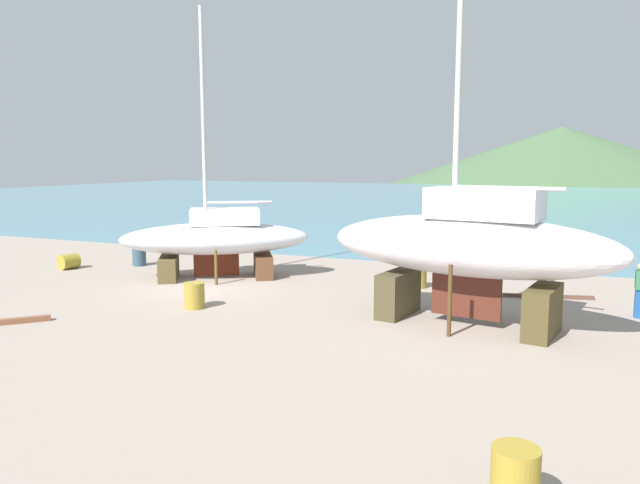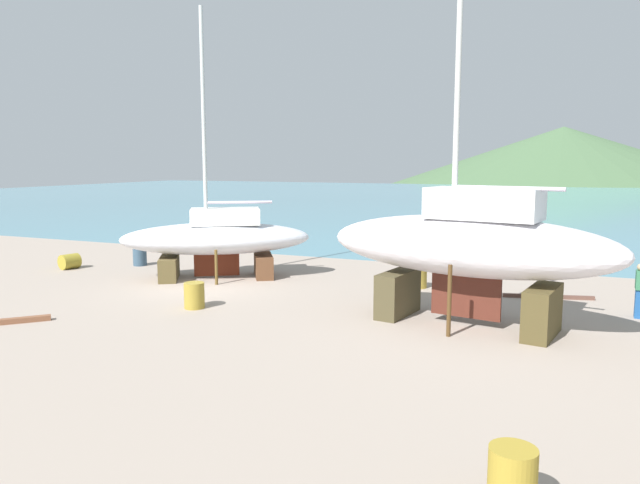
{
  "view_description": "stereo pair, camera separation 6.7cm",
  "coord_description": "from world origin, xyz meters",
  "px_view_note": "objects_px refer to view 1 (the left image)",
  "views": [
    {
      "loc": [
        13.11,
        -19.28,
        4.81
      ],
      "look_at": [
        5.07,
        -0.16,
        1.99
      ],
      "focal_mm": 33.43,
      "sensor_mm": 36.0,
      "label": 1
    },
    {
      "loc": [
        13.18,
        -19.26,
        4.81
      ],
      "look_at": [
        5.07,
        -0.16,
        1.99
      ],
      "focal_mm": 33.43,
      "sensor_mm": 36.0,
      "label": 2
    }
  ],
  "objects_px": {
    "sailboat_far_slipway": "(217,238)",
    "barrel_rust_mid": "(418,277)",
    "barrel_tar_black": "(515,479)",
    "barrel_tipped_left": "(139,257)",
    "worker": "(639,290)",
    "barrel_rust_far": "(69,262)",
    "barrel_by_slipway": "(194,295)",
    "sailboat_small_center": "(469,245)"
  },
  "relations": [
    {
      "from": "barrel_rust_mid",
      "to": "barrel_by_slipway",
      "type": "bearing_deg",
      "value": -134.9
    },
    {
      "from": "sailboat_far_slipway",
      "to": "barrel_rust_mid",
      "type": "xyz_separation_m",
      "value": [
        8.15,
        1.33,
        -1.26
      ]
    },
    {
      "from": "barrel_by_slipway",
      "to": "sailboat_far_slipway",
      "type": "bearing_deg",
      "value": 114.23
    },
    {
      "from": "sailboat_small_center",
      "to": "barrel_rust_mid",
      "type": "height_order",
      "value": "sailboat_small_center"
    },
    {
      "from": "sailboat_far_slipway",
      "to": "barrel_tipped_left",
      "type": "bearing_deg",
      "value": -44.37
    },
    {
      "from": "sailboat_small_center",
      "to": "barrel_tar_black",
      "type": "xyz_separation_m",
      "value": [
        2.15,
        -9.32,
        -1.93
      ]
    },
    {
      "from": "sailboat_far_slipway",
      "to": "barrel_by_slipway",
      "type": "relative_size",
      "value": 12.7
    },
    {
      "from": "sailboat_far_slipway",
      "to": "barrel_tipped_left",
      "type": "xyz_separation_m",
      "value": [
        -4.92,
        1.07,
        -1.27
      ]
    },
    {
      "from": "barrel_by_slipway",
      "to": "sailboat_small_center",
      "type": "bearing_deg",
      "value": 9.29
    },
    {
      "from": "sailboat_small_center",
      "to": "barrel_tipped_left",
      "type": "xyz_separation_m",
      "value": [
        -15.64,
        4.39,
        -2.0
      ]
    },
    {
      "from": "sailboat_far_slipway",
      "to": "worker",
      "type": "distance_m",
      "value": 15.5
    },
    {
      "from": "barrel_tipped_left",
      "to": "worker",
      "type": "bearing_deg",
      "value": -4.07
    },
    {
      "from": "sailboat_small_center",
      "to": "barrel_rust_far",
      "type": "height_order",
      "value": "sailboat_small_center"
    },
    {
      "from": "worker",
      "to": "barrel_tar_black",
      "type": "bearing_deg",
      "value": -100.31
    },
    {
      "from": "barrel_rust_far",
      "to": "barrel_tar_black",
      "type": "bearing_deg",
      "value": -30.32
    },
    {
      "from": "sailboat_far_slipway",
      "to": "barrel_tar_black",
      "type": "bearing_deg",
      "value": 103.49
    },
    {
      "from": "barrel_tipped_left",
      "to": "barrel_rust_mid",
      "type": "xyz_separation_m",
      "value": [
        13.07,
        0.26,
        0.01
      ]
    },
    {
      "from": "sailboat_far_slipway",
      "to": "barrel_rust_far",
      "type": "distance_m",
      "value": 7.43
    },
    {
      "from": "barrel_tar_black",
      "to": "barrel_by_slipway",
      "type": "height_order",
      "value": "barrel_tar_black"
    },
    {
      "from": "sailboat_far_slipway",
      "to": "barrel_by_slipway",
      "type": "height_order",
      "value": "sailboat_far_slipway"
    },
    {
      "from": "sailboat_small_center",
      "to": "barrel_tipped_left",
      "type": "height_order",
      "value": "sailboat_small_center"
    },
    {
      "from": "barrel_tar_black",
      "to": "barrel_rust_mid",
      "type": "bearing_deg",
      "value": 108.68
    },
    {
      "from": "worker",
      "to": "barrel_rust_mid",
      "type": "xyz_separation_m",
      "value": [
        -7.33,
        1.71,
        -0.48
      ]
    },
    {
      "from": "barrel_rust_mid",
      "to": "sailboat_small_center",
      "type": "bearing_deg",
      "value": -61.02
    },
    {
      "from": "worker",
      "to": "barrel_rust_mid",
      "type": "bearing_deg",
      "value": 168.59
    },
    {
      "from": "barrel_tar_black",
      "to": "sailboat_far_slipway",
      "type": "bearing_deg",
      "value": 135.54
    },
    {
      "from": "barrel_tar_black",
      "to": "barrel_rust_mid",
      "type": "distance_m",
      "value": 14.74
    },
    {
      "from": "sailboat_small_center",
      "to": "barrel_by_slipway",
      "type": "bearing_deg",
      "value": 18.66
    },
    {
      "from": "worker",
      "to": "barrel_rust_far",
      "type": "xyz_separation_m",
      "value": [
        -22.74,
        -0.48,
        -0.55
      ]
    },
    {
      "from": "worker",
      "to": "barrel_rust_mid",
      "type": "distance_m",
      "value": 7.54
    },
    {
      "from": "barrel_tipped_left",
      "to": "sailboat_far_slipway",
      "type": "bearing_deg",
      "value": -12.31
    },
    {
      "from": "barrel_tar_black",
      "to": "barrel_rust_far",
      "type": "height_order",
      "value": "barrel_tar_black"
    },
    {
      "from": "sailboat_far_slipway",
      "to": "barrel_by_slipway",
      "type": "bearing_deg",
      "value": 82.18
    },
    {
      "from": "worker",
      "to": "barrel_rust_far",
      "type": "relative_size",
      "value": 2.17
    },
    {
      "from": "barrel_rust_far",
      "to": "worker",
      "type": "bearing_deg",
      "value": 1.2
    },
    {
      "from": "sailboat_far_slipway",
      "to": "barrel_rust_mid",
      "type": "relative_size",
      "value": 13.65
    },
    {
      "from": "barrel_tar_black",
      "to": "barrel_tipped_left",
      "type": "distance_m",
      "value": 22.46
    },
    {
      "from": "worker",
      "to": "barrel_by_slipway",
      "type": "relative_size",
      "value": 1.99
    },
    {
      "from": "sailboat_far_slipway",
      "to": "barrel_by_slipway",
      "type": "xyz_separation_m",
      "value": [
        2.12,
        -4.72,
        -1.23
      ]
    },
    {
      "from": "barrel_tipped_left",
      "to": "barrel_rust_mid",
      "type": "relative_size",
      "value": 0.97
    },
    {
      "from": "barrel_tar_black",
      "to": "barrel_rust_mid",
      "type": "height_order",
      "value": "barrel_tar_black"
    },
    {
      "from": "worker",
      "to": "barrel_tipped_left",
      "type": "relative_size",
      "value": 2.22
    }
  ]
}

